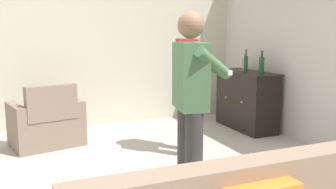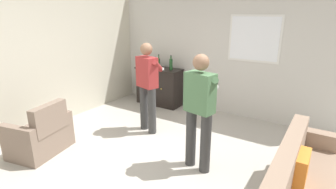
{
  "view_description": "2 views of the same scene",
  "coord_description": "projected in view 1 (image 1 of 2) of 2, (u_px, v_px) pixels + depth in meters",
  "views": [
    {
      "loc": [
        3.35,
        -1.07,
        1.52
      ],
      "look_at": [
        -0.13,
        0.4,
        0.88
      ],
      "focal_mm": 40.0,
      "sensor_mm": 36.0,
      "label": 1
    },
    {
      "loc": [
        2.06,
        -2.77,
        2.2
      ],
      "look_at": [
        -0.13,
        0.63,
        0.92
      ],
      "focal_mm": 28.0,
      "sensor_mm": 36.0,
      "label": 2
    }
  ],
  "objects": [
    {
      "name": "armchair",
      "position": [
        47.0,
        125.0,
        4.97
      ],
      "size": [
        0.81,
        1.0,
        0.85
      ],
      "color": "#7F6B5B",
      "rests_on": "ground"
    },
    {
      "name": "person_standing_left",
      "position": [
        187.0,
        79.0,
        4.6
      ],
      "size": [
        0.53,
        0.52,
        1.68
      ],
      "color": "#383838",
      "rests_on": "ground"
    },
    {
      "name": "bottle_wine_green",
      "position": [
        246.0,
        63.0,
        5.69
      ],
      "size": [
        0.06,
        0.06,
        0.34
      ],
      "color": "#1E4C23",
      "rests_on": "sideboard_cabinet"
    },
    {
      "name": "wall_side_left",
      "position": [
        82.0,
        39.0,
        5.89
      ],
      "size": [
        0.12,
        5.2,
        2.8
      ],
      "primitive_type": "cube",
      "color": "beige",
      "rests_on": "ground"
    },
    {
      "name": "ground",
      "position": [
        136.0,
        186.0,
        3.71
      ],
      "size": [
        10.4,
        10.4,
        0.0
      ],
      "primitive_type": "plane",
      "color": "#B2ADA3"
    },
    {
      "name": "person_standing_right",
      "position": [
        191.0,
        102.0,
        3.13
      ],
      "size": [
        0.55,
        0.51,
        1.68
      ],
      "color": "#383838",
      "rests_on": "ground"
    },
    {
      "name": "bottle_spirits_clear",
      "position": [
        262.0,
        65.0,
        5.45
      ],
      "size": [
        0.08,
        0.08,
        0.34
      ],
      "color": "#1E4C23",
      "rests_on": "sideboard_cabinet"
    },
    {
      "name": "sideboard_cabinet",
      "position": [
        246.0,
        100.0,
        5.85
      ],
      "size": [
        1.13,
        0.49,
        0.9
      ],
      "color": "black",
      "rests_on": "ground"
    },
    {
      "name": "bottle_liquor_amber",
      "position": [
        245.0,
        64.0,
        5.88
      ],
      "size": [
        0.08,
        0.08,
        0.26
      ],
      "color": "gray",
      "rests_on": "sideboard_cabinet"
    }
  ]
}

